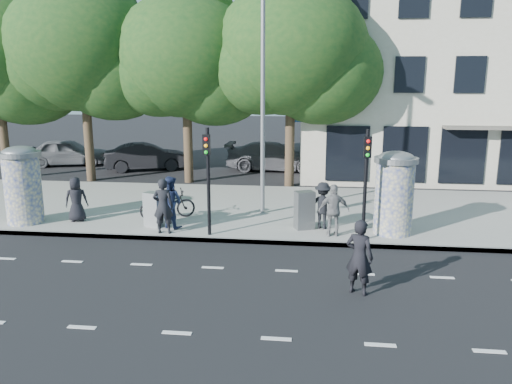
# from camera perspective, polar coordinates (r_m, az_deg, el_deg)

# --- Properties ---
(ground) EXTENTS (120.00, 120.00, 0.00)m
(ground) POSITION_cam_1_polar(r_m,az_deg,el_deg) (12.43, -6.27, -10.93)
(ground) COLOR black
(ground) RESTS_ON ground
(sidewalk) EXTENTS (40.00, 8.00, 0.15)m
(sidewalk) POSITION_cam_1_polar(r_m,az_deg,el_deg) (19.40, -1.36, -1.92)
(sidewalk) COLOR gray
(sidewalk) RESTS_ON ground
(curb) EXTENTS (40.00, 0.10, 0.16)m
(curb) POSITION_cam_1_polar(r_m,az_deg,el_deg) (15.66, -3.39, -5.54)
(curb) COLOR slate
(curb) RESTS_ON ground
(lane_dash_near) EXTENTS (32.00, 0.12, 0.01)m
(lane_dash_near) POSITION_cam_1_polar(r_m,az_deg,el_deg) (10.51, -9.03, -15.63)
(lane_dash_near) COLOR silver
(lane_dash_near) RESTS_ON ground
(lane_dash_far) EXTENTS (32.00, 0.12, 0.01)m
(lane_dash_far) POSITION_cam_1_polar(r_m,az_deg,el_deg) (13.69, -4.96, -8.61)
(lane_dash_far) COLOR silver
(lane_dash_far) RESTS_ON ground
(ad_column_left) EXTENTS (1.36, 1.36, 2.65)m
(ad_column_left) POSITION_cam_1_polar(r_m,az_deg,el_deg) (18.75, -25.13, 0.94)
(ad_column_left) COLOR beige
(ad_column_left) RESTS_ON sidewalk
(ad_column_right) EXTENTS (1.36, 1.36, 2.65)m
(ad_column_right) POSITION_cam_1_polar(r_m,az_deg,el_deg) (16.36, 15.52, 0.12)
(ad_column_right) COLOR beige
(ad_column_right) RESTS_ON sidewalk
(traffic_pole_near) EXTENTS (0.22, 0.31, 3.40)m
(traffic_pole_near) POSITION_cam_1_polar(r_m,az_deg,el_deg) (15.47, -5.53, 2.45)
(traffic_pole_near) COLOR black
(traffic_pole_near) RESTS_ON sidewalk
(traffic_pole_far) EXTENTS (0.22, 0.31, 3.40)m
(traffic_pole_far) POSITION_cam_1_polar(r_m,az_deg,el_deg) (15.21, 12.46, 2.03)
(traffic_pole_far) COLOR black
(traffic_pole_far) RESTS_ON sidewalk
(street_lamp) EXTENTS (0.25, 0.93, 8.00)m
(street_lamp) POSITION_cam_1_polar(r_m,az_deg,el_deg) (17.82, 0.76, 12.13)
(street_lamp) COLOR slate
(street_lamp) RESTS_ON sidewalk
(tree_mid_left) EXTENTS (7.20, 7.20, 9.57)m
(tree_mid_left) POSITION_cam_1_polar(r_m,az_deg,el_deg) (26.13, -19.28, 15.36)
(tree_mid_left) COLOR #38281C
(tree_mid_left) RESTS_ON ground
(tree_near_left) EXTENTS (6.80, 6.80, 8.97)m
(tree_near_left) POSITION_cam_1_polar(r_m,az_deg,el_deg) (24.59, -8.07, 15.11)
(tree_near_left) COLOR #38281C
(tree_near_left) RESTS_ON ground
(tree_center) EXTENTS (7.00, 7.00, 9.30)m
(tree_center) POSITION_cam_1_polar(r_m,az_deg,el_deg) (23.46, 4.03, 15.94)
(tree_center) COLOR #38281C
(tree_center) RESTS_ON ground
(building) EXTENTS (20.30, 15.85, 12.00)m
(building) POSITION_cam_1_polar(r_m,az_deg,el_deg) (32.47, 24.12, 13.42)
(building) COLOR #B6AF98
(building) RESTS_ON ground
(ped_a) EXTENTS (0.88, 0.72, 1.56)m
(ped_a) POSITION_cam_1_polar(r_m,az_deg,el_deg) (18.34, -19.85, -0.80)
(ped_a) COLOR black
(ped_a) RESTS_ON sidewalk
(ped_b) EXTENTS (0.69, 0.49, 1.79)m
(ped_b) POSITION_cam_1_polar(r_m,az_deg,el_deg) (16.15, -10.57, -1.59)
(ped_b) COLOR black
(ped_b) RESTS_ON sidewalk
(ped_c) EXTENTS (1.03, 0.93, 1.74)m
(ped_c) POSITION_cam_1_polar(r_m,az_deg,el_deg) (16.75, -9.76, -1.13)
(ped_c) COLOR #1F2A4F
(ped_c) RESTS_ON sidewalk
(ped_d) EXTENTS (1.12, 0.82, 1.56)m
(ped_d) POSITION_cam_1_polar(r_m,az_deg,el_deg) (16.56, 7.65, -1.54)
(ped_d) COLOR black
(ped_d) RESTS_ON sidewalk
(ped_e) EXTENTS (1.04, 0.69, 1.66)m
(ped_e) POSITION_cam_1_polar(r_m,az_deg,el_deg) (15.79, 8.89, -2.09)
(ped_e) COLOR slate
(ped_e) RESTS_ON sidewalk
(man_road) EXTENTS (0.79, 0.68, 1.82)m
(man_road) POSITION_cam_1_polar(r_m,az_deg,el_deg) (12.03, 11.73, -7.28)
(man_road) COLOR black
(man_road) RESTS_ON ground
(bicycle) EXTENTS (1.42, 2.06, 1.03)m
(bicycle) POSITION_cam_1_polar(r_m,az_deg,el_deg) (17.95, -10.08, -1.38)
(bicycle) COLOR black
(bicycle) RESTS_ON sidewalk
(cabinet_left) EXTENTS (0.66, 0.56, 1.17)m
(cabinet_left) POSITION_cam_1_polar(r_m,az_deg,el_deg) (17.03, -11.64, -1.97)
(cabinet_left) COLOR gray
(cabinet_left) RESTS_ON sidewalk
(cabinet_right) EXTENTS (0.72, 0.63, 1.26)m
(cabinet_right) POSITION_cam_1_polar(r_m,az_deg,el_deg) (16.49, 5.56, -2.08)
(cabinet_right) COLOR slate
(cabinet_right) RESTS_ON sidewalk
(car_left) EXTENTS (2.98, 4.98, 1.59)m
(car_left) POSITION_cam_1_polar(r_m,az_deg,el_deg) (31.69, -20.75, 4.28)
(car_left) COLOR slate
(car_left) RESTS_ON ground
(car_mid) EXTENTS (3.15, 4.85, 1.51)m
(car_mid) POSITION_cam_1_polar(r_m,az_deg,el_deg) (28.76, -12.40, 3.96)
(car_mid) COLOR black
(car_mid) RESTS_ON ground
(car_right) EXTENTS (2.26, 5.42, 1.57)m
(car_right) POSITION_cam_1_polar(r_m,az_deg,el_deg) (28.05, 2.11, 4.09)
(car_right) COLOR #515258
(car_right) RESTS_ON ground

